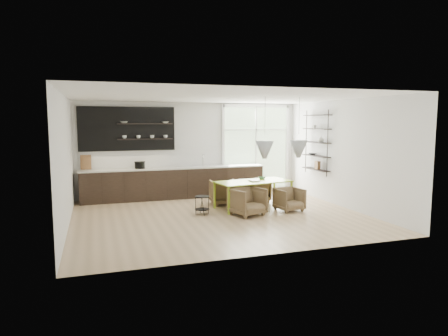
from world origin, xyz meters
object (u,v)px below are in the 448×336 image
armchair_front_left (247,201)px  armchair_front_right (289,199)px  dining_table (253,183)px  armchair_back_right (255,190)px  wire_stool (202,203)px  armchair_back_left (224,192)px

armchair_front_left → armchair_front_right: (1.22, 0.12, -0.05)m
dining_table → armchair_back_right: 0.96m
armchair_back_right → armchair_front_right: size_ratio=1.10×
armchair_back_right → armchair_front_right: bearing=102.7°
dining_table → armchair_back_right: (0.39, 0.80, -0.35)m
dining_table → wire_stool: dining_table is taller
armchair_back_left → armchair_front_right: 1.89m
armchair_back_right → wire_stool: armchair_back_right is taller
armchair_back_left → wire_stool: size_ratio=1.61×
armchair_back_right → armchair_front_left: (-0.84, -1.53, 0.01)m
armchair_front_left → wire_stool: bearing=140.3°
armchair_front_left → wire_stool: size_ratio=1.62×
armchair_back_left → armchair_back_right: (0.98, 0.09, -0.01)m
dining_table → wire_stool: (-1.50, -0.31, -0.38)m
armchair_back_left → armchair_back_right: 0.99m
armchair_back_left → dining_table: bearing=134.3°
armchair_front_right → armchair_back_right: bearing=96.9°
dining_table → armchair_front_left: 0.92m
armchair_back_left → armchair_front_left: size_ratio=0.99×
armchair_back_left → armchair_front_right: armchair_back_left is taller
dining_table → armchair_back_left: (-0.59, 0.70, -0.34)m
dining_table → armchair_front_left: dining_table is taller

